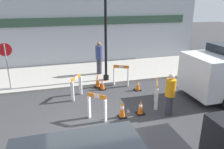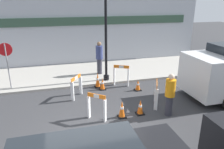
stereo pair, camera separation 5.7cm
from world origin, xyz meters
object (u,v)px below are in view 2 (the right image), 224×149
(stop_sign, at_px, (7,58))
(person_pedestrian, at_px, (99,57))
(person_worker, at_px, (170,94))
(streetlamp_post, at_px, (106,21))

(stop_sign, bearing_deg, person_pedestrian, -170.21)
(person_worker, distance_m, person_pedestrian, 5.27)
(stop_sign, relative_size, person_pedestrian, 1.19)
(stop_sign, distance_m, person_pedestrian, 4.62)
(streetlamp_post, xyz_separation_m, stop_sign, (-4.62, 0.12, -1.56))
(person_worker, relative_size, person_pedestrian, 0.89)
(streetlamp_post, height_order, stop_sign, streetlamp_post)
(streetlamp_post, bearing_deg, stop_sign, 178.53)
(streetlamp_post, relative_size, person_worker, 2.87)
(streetlamp_post, relative_size, stop_sign, 2.15)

